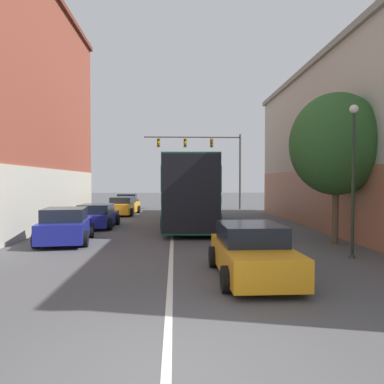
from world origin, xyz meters
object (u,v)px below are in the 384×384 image
bus (191,189)px  traffic_signal_gantry (209,153)px  parked_car_left_near (66,226)px  parked_car_left_far (97,216)px  street_lamp (353,176)px  street_tree_near (336,144)px  parked_car_left_distant (127,202)px  hatchback_foreground (252,252)px  parked_car_left_mid (124,206)px

bus → traffic_signal_gantry: bearing=-7.2°
parked_car_left_near → parked_car_left_far: (0.22, 5.16, -0.07)m
bus → parked_car_left_far: (-5.24, -0.94, -1.50)m
parked_car_left_far → street_lamp: (10.11, -8.72, 2.09)m
parked_car_left_near → street_tree_near: bearing=-101.2°
traffic_signal_gantry → parked_car_left_near: bearing=-112.5°
parked_car_left_near → parked_car_left_distant: 19.13m
parked_car_left_near → street_lamp: bearing=-116.2°
street_lamp → parked_car_left_far: bearing=139.2°
parked_car_left_near → street_lamp: 11.11m
traffic_signal_gantry → parked_car_left_far: bearing=-119.2°
hatchback_foreground → parked_car_left_distant: 25.79m
parked_car_left_mid → parked_car_left_far: parked_car_left_mid is taller
parked_car_left_near → traffic_signal_gantry: traffic_signal_gantry is taller
parked_car_left_distant → street_tree_near: bearing=-153.4°
parked_car_left_far → parked_car_left_distant: parked_car_left_distant is taller
street_lamp → bus: bearing=116.8°
bus → street_lamp: 10.84m
parked_car_left_near → traffic_signal_gantry: 20.33m
hatchback_foreground → traffic_signal_gantry: size_ratio=0.47×
parked_car_left_distant → parked_car_left_far: bearing=178.4°
parked_car_left_mid → street_tree_near: 17.54m
street_lamp → street_tree_near: size_ratio=0.83×
parked_car_left_near → street_tree_near: 11.50m
bus → street_tree_near: street_tree_near is taller
parked_car_left_mid → traffic_signal_gantry: traffic_signal_gantry is taller
parked_car_left_near → street_lamp: street_lamp is taller
parked_car_left_near → parked_car_left_far: size_ratio=1.03×
parked_car_left_near → street_tree_near: (10.97, -0.78, 3.33)m
parked_car_left_far → bus: bearing=-79.4°
parked_car_left_mid → parked_car_left_far: (-0.41, -7.83, -0.04)m
parked_car_left_mid → hatchback_foreground: bearing=-157.8°
parked_car_left_far → traffic_signal_gantry: traffic_signal_gantry is taller
hatchback_foreground → parked_car_left_near: parked_car_left_near is taller
street_lamp → traffic_signal_gantry: bearing=97.1°
street_lamp → parked_car_left_distant: bearing=114.2°
bus → parked_car_left_far: bearing=102.8°
parked_car_left_far → street_tree_near: size_ratio=0.66×
parked_car_left_far → traffic_signal_gantry: 15.75m
parked_car_left_distant → street_lamp: bearing=-157.7°
parked_car_left_mid → traffic_signal_gantry: (6.95, 5.35, 4.46)m
traffic_signal_gantry → street_tree_near: bearing=-79.9°
parked_car_left_near → bus: bearing=-49.0°
parked_car_left_distant → street_tree_near: (10.83, -19.91, 3.35)m
parked_car_left_distant → street_lamp: (10.19, -22.70, 2.05)m
parked_car_left_far → parked_car_left_distant: size_ratio=0.89×
parked_car_left_near → street_lamp: (10.33, -3.57, 2.02)m
bus → street_lamp: (4.87, -9.66, 0.59)m
parked_car_left_mid → bus: bearing=-140.2°
parked_car_left_mid → street_lamp: size_ratio=0.94×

